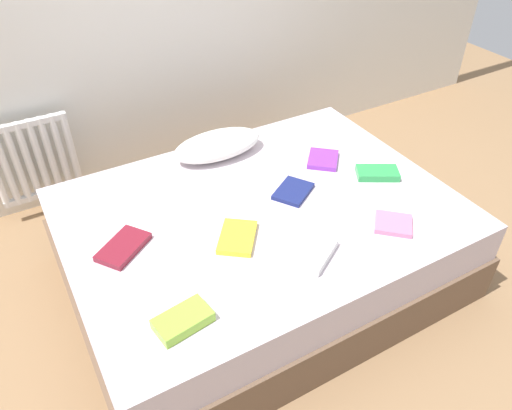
% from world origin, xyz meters
% --- Properties ---
extents(ground_plane, '(8.00, 8.00, 0.00)m').
position_xyz_m(ground_plane, '(0.00, 0.00, 0.00)').
color(ground_plane, '#93704C').
extents(bed, '(2.00, 1.50, 0.50)m').
position_xyz_m(bed, '(0.00, 0.00, 0.25)').
color(bed, brown).
rests_on(bed, ground).
extents(radiator, '(0.50, 0.04, 0.54)m').
position_xyz_m(radiator, '(-0.93, 1.20, 0.40)').
color(radiator, white).
rests_on(radiator, ground).
extents(pillow, '(0.54, 0.26, 0.14)m').
position_xyz_m(pillow, '(0.03, 0.56, 0.57)').
color(pillow, white).
rests_on(pillow, bed).
extents(textbook_lime, '(0.24, 0.16, 0.05)m').
position_xyz_m(textbook_lime, '(-0.64, -0.49, 0.52)').
color(textbook_lime, '#8CC638').
rests_on(textbook_lime, bed).
extents(textbook_yellow, '(0.27, 0.28, 0.03)m').
position_xyz_m(textbook_yellow, '(-0.22, -0.16, 0.51)').
color(textbook_yellow, yellow).
rests_on(textbook_yellow, bed).
extents(textbook_navy, '(0.27, 0.25, 0.02)m').
position_xyz_m(textbook_navy, '(0.21, 0.02, 0.51)').
color(textbook_navy, navy).
rests_on(textbook_navy, bed).
extents(textbook_maroon, '(0.29, 0.27, 0.03)m').
position_xyz_m(textbook_maroon, '(-0.71, 0.04, 0.52)').
color(textbook_maroon, maroon).
rests_on(textbook_maroon, bed).
extents(textbook_white, '(0.28, 0.26, 0.04)m').
position_xyz_m(textbook_white, '(0.03, -0.42, 0.52)').
color(textbook_white, white).
rests_on(textbook_white, bed).
extents(textbook_purple, '(0.26, 0.26, 0.03)m').
position_xyz_m(textbook_purple, '(0.53, 0.19, 0.51)').
color(textbook_purple, purple).
rests_on(textbook_purple, bed).
extents(textbook_pink, '(0.24, 0.24, 0.02)m').
position_xyz_m(textbook_pink, '(0.49, -0.45, 0.51)').
color(textbook_pink, pink).
rests_on(textbook_pink, bed).
extents(textbook_green, '(0.26, 0.22, 0.04)m').
position_xyz_m(textbook_green, '(0.71, -0.08, 0.52)').
color(textbook_green, green).
rests_on(textbook_green, bed).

